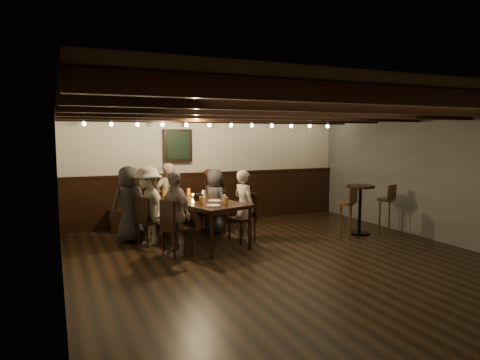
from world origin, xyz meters
name	(u,v)px	position (x,y,z in m)	size (l,w,h in m)	color
room	(219,181)	(-0.29, 2.21, 1.07)	(7.00, 7.00, 7.00)	black
dining_table	(197,204)	(-0.93, 1.67, 0.73)	(1.53, 2.31, 0.80)	black
chair_left_near	(150,230)	(-1.75, 1.89, 0.28)	(0.51, 0.51, 0.90)	black
chair_left_far	(177,238)	(-1.49, 1.03, 0.28)	(0.53, 0.53, 0.93)	black
chair_right_near	(214,220)	(-0.37, 2.30, 0.27)	(0.50, 0.50, 0.88)	black
chair_right_far	(243,227)	(-0.11, 1.44, 0.28)	(0.52, 0.52, 0.91)	black
person_bench_left	(129,204)	(-2.05, 2.27, 0.71)	(0.69, 0.45, 1.42)	#252427
person_bench_centre	(167,198)	(-1.23, 2.67, 0.71)	(0.52, 0.34, 1.42)	slate
person_bench_right	(208,199)	(-0.33, 2.79, 0.63)	(0.61, 0.48, 1.26)	#56291D
person_left_near	(148,206)	(-1.78, 1.88, 0.72)	(0.92, 0.53, 1.43)	gray
person_left_far	(175,214)	(-1.52, 1.02, 0.70)	(0.82, 0.34, 1.40)	gray
person_right_near	(215,201)	(-0.34, 2.31, 0.65)	(0.63, 0.41, 1.30)	#27282A
person_right_far	(244,206)	(-0.08, 1.45, 0.67)	(0.49, 0.32, 1.34)	#B7A69B
pint_a	(164,194)	(-1.40, 2.26, 0.87)	(0.07, 0.07, 0.14)	#BF7219
pint_b	(189,192)	(-0.88, 2.36, 0.87)	(0.07, 0.07, 0.14)	#BF7219
pint_c	(180,197)	(-1.25, 1.67, 0.87)	(0.07, 0.07, 0.14)	#BF7219
pint_d	(204,194)	(-0.70, 1.94, 0.87)	(0.07, 0.07, 0.14)	silver
pint_e	(201,200)	(-1.01, 1.17, 0.87)	(0.07, 0.07, 0.14)	#BF7219
pint_f	(224,199)	(-0.58, 1.20, 0.87)	(0.07, 0.07, 0.14)	silver
pint_g	(226,201)	(-0.65, 0.91, 0.87)	(0.07, 0.07, 0.14)	#BF7219
plate_near	(213,205)	(-0.87, 0.95, 0.80)	(0.24, 0.24, 0.01)	white
plate_far	(215,201)	(-0.67, 1.43, 0.80)	(0.24, 0.24, 0.01)	white
condiment_caddy	(198,197)	(-0.92, 1.62, 0.86)	(0.15, 0.10, 0.12)	black
candle	(193,196)	(-0.90, 1.99, 0.82)	(0.05, 0.05, 0.05)	beige
high_top_table	(360,202)	(2.27, 1.04, 0.65)	(0.56, 0.56, 0.99)	black
bar_stool_left	(346,220)	(1.78, 0.84, 0.37)	(0.35, 0.36, 1.00)	#382312
bar_stool_right	(385,215)	(2.78, 0.89, 0.37)	(0.33, 0.35, 1.00)	#382312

